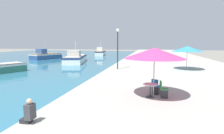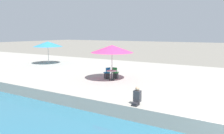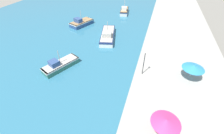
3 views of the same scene
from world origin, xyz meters
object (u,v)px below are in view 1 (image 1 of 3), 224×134
Objects in this scene: cafe_umbrella_pink at (155,53)px; fishing_boat_distant at (100,53)px; lamppost at (118,42)px; cafe_chair_right at (164,92)px; cafe_table at (150,88)px; fishing_boat_mid at (76,58)px; cafe_umbrella_white at (187,49)px; cafe_chair_left at (156,89)px; person_at_quay at (29,112)px; fishing_boat_far at (46,55)px.

fishing_boat_distant is at bearing 109.51° from cafe_umbrella_pink.
fishing_boat_distant is at bearing 109.09° from lamppost.
cafe_chair_right is at bearing -66.47° from lamppost.
cafe_table is 0.18× the size of lamppost.
fishing_boat_distant is (-0.42, 19.15, 0.05)m from fishing_boat_mid.
fishing_boat_distant reaches higher than fishing_boat_mid.
cafe_chair_left is at bearing -109.38° from cafe_umbrella_white.
cafe_chair_left is 6.73m from person_at_quay.
fishing_boat_mid is 19.15m from fishing_boat_distant.
fishing_boat_distant reaches higher than person_at_quay.
cafe_chair_right is (-3.34, -11.18, -2.01)m from cafe_umbrella_white.
fishing_boat_far is at bearing 150.10° from cafe_umbrella_white.
lamppost is (20.22, -17.29, 3.00)m from fishing_boat_far.
fishing_boat_distant is 1.63× the size of lamppost.
cafe_umbrella_pink is 2.18m from cafe_chair_left.
fishing_boat_mid is at bearing -97.34° from fishing_boat_distant.
person_at_quay is (-8.47, -15.40, -1.92)m from cafe_umbrella_white.
lamppost reaches higher than cafe_umbrella_pink.
cafe_umbrella_white reaches higher than cafe_chair_left.
fishing_boat_distant is 35.15m from cafe_umbrella_white.
cafe_umbrella_pink is 0.96× the size of cafe_umbrella_white.
cafe_umbrella_white is at bearing 157.22° from cafe_chair_right.
cafe_umbrella_white is at bearing 61.19° from person_at_quay.
cafe_umbrella_pink reaches higher than cafe_umbrella_white.
lamppost reaches higher than fishing_boat_distant.
fishing_boat_distant reaches higher than cafe_umbrella_white.
fishing_boat_mid is 26.15m from cafe_umbrella_pink.
fishing_boat_mid is 11.65× the size of cafe_chair_right.
cafe_chair_right is 0.20× the size of lamppost.
cafe_umbrella_white is at bearing 70.81° from cafe_umbrella_pink.
fishing_boat_mid is 11.65× the size of cafe_chair_left.
cafe_table is 0.85× the size of person_at_quay.
lamppost reaches higher than cafe_umbrella_white.
fishing_boat_mid is 3.09× the size of cafe_umbrella_white.
person_at_quay is (-4.41, -4.14, -0.12)m from cafe_table.
fishing_boat_mid is 26.03m from cafe_table.
fishing_boat_mid reaches higher than person_at_quay.
fishing_boat_mid reaches higher than cafe_table.
cafe_umbrella_pink is at bearing -69.21° from lamppost.
cafe_table is 0.75m from cafe_chair_right.
fishing_boat_far is (-9.87, 5.32, -0.00)m from fishing_boat_mid.
cafe_table is (-4.06, -11.26, -1.80)m from cafe_umbrella_white.
fishing_boat_mid is at bearing 110.09° from person_at_quay.
cafe_table is at bearing -70.19° from lamppost.
cafe_umbrella_pink reaches higher than cafe_chair_left.
cafe_umbrella_white is 12.10m from cafe_table.
cafe_umbrella_pink is 4.10× the size of cafe_table.
fishing_boat_mid is at bearing 150.27° from cafe_chair_left.
cafe_umbrella_white is at bearing -8.17° from fishing_boat_far.
lamppost is at bearing 110.79° from cafe_umbrella_pink.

